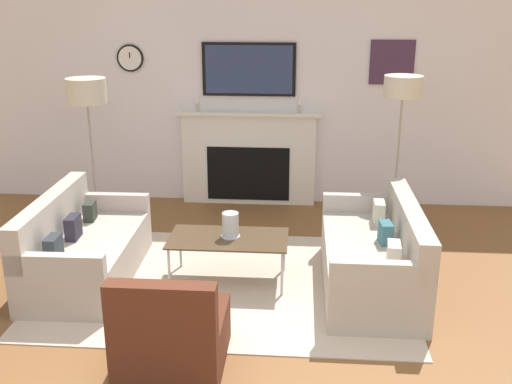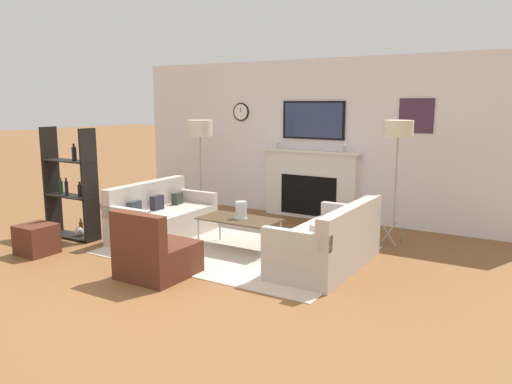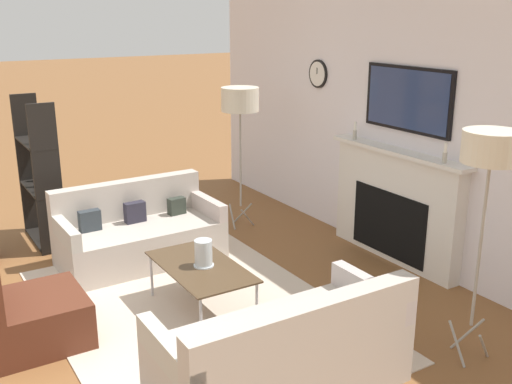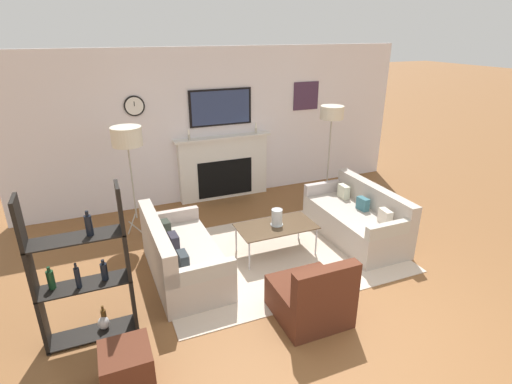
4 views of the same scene
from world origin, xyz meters
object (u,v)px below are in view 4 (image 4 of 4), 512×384
object	(u,v)px
couch_right	(357,220)
shelf_unit	(84,275)
armchair	(311,298)
floor_lamp_left	(127,138)
ottoman	(127,368)
hurricane_candle	(277,218)
coffee_table	(276,227)
floor_lamp_right	(332,114)
couch_left	(181,257)

from	to	relation	value
couch_right	shelf_unit	distance (m)	3.86
armchair	shelf_unit	bearing A→B (deg)	164.05
floor_lamp_left	ottoman	bearing A→B (deg)	-98.83
couch_right	hurricane_candle	xyz separation A→B (m)	(-1.31, 0.07, 0.25)
floor_lamp_left	couch_right	bearing A→B (deg)	-25.28
coffee_table	ottoman	world-z (taller)	coffee_table
hurricane_candle	floor_lamp_left	size ratio (longest dim) A/B	0.14
floor_lamp_left	floor_lamp_right	distance (m)	3.42
hurricane_candle	armchair	bearing A→B (deg)	-100.10
couch_right	armchair	size ratio (longest dim) A/B	2.15
couch_right	hurricane_candle	world-z (taller)	couch_right
couch_left	ottoman	distance (m)	1.72
hurricane_candle	couch_left	bearing A→B (deg)	-177.20
couch_right	floor_lamp_left	xyz separation A→B (m)	(-3.05, 1.44, 1.23)
couch_right	ottoman	size ratio (longest dim) A/B	3.93
armchair	coffee_table	bearing A→B (deg)	80.48
coffee_table	floor_lamp_right	xyz separation A→B (m)	(1.70, 1.39, 1.19)
couch_right	floor_lamp_right	world-z (taller)	floor_lamp_right
floor_lamp_left	armchair	bearing A→B (deg)	-61.88
hurricane_candle	floor_lamp_right	size ratio (longest dim) A/B	0.13
armchair	shelf_unit	size ratio (longest dim) A/B	0.49
floor_lamp_left	coffee_table	bearing A→B (deg)	-39.01
armchair	hurricane_candle	size ratio (longest dim) A/B	3.42
coffee_table	shelf_unit	distance (m)	2.58
hurricane_candle	couch_right	bearing A→B (deg)	-2.87
floor_lamp_right	ottoman	distance (m)	5.07
armchair	hurricane_candle	distance (m)	1.46
floor_lamp_left	floor_lamp_right	xyz separation A→B (m)	(3.42, 0.00, 0.08)
couch_right	coffee_table	xyz separation A→B (m)	(-1.32, 0.04, 0.12)
couch_right	floor_lamp_left	bearing A→B (deg)	154.72
coffee_table	floor_lamp_right	world-z (taller)	floor_lamp_right
coffee_table	floor_lamp_left	xyz separation A→B (m)	(-1.72, 1.39, 1.11)
couch_right	shelf_unit	world-z (taller)	shelf_unit
armchair	couch_left	bearing A→B (deg)	129.95
shelf_unit	ottoman	size ratio (longest dim) A/B	3.74
couch_right	coffee_table	distance (m)	1.33
coffee_table	hurricane_candle	size ratio (longest dim) A/B	4.66
couch_right	floor_lamp_right	bearing A→B (deg)	75.52
couch_left	ottoman	bearing A→B (deg)	-118.57
hurricane_candle	shelf_unit	size ratio (longest dim) A/B	0.14
floor_lamp_right	coffee_table	bearing A→B (deg)	-140.58
shelf_unit	floor_lamp_right	bearing A→B (deg)	27.48
couch_right	floor_lamp_left	distance (m)	3.59
armchair	floor_lamp_left	world-z (taller)	floor_lamp_left
hurricane_candle	ottoman	size ratio (longest dim) A/B	0.54
couch_right	hurricane_candle	size ratio (longest dim) A/B	7.34
coffee_table	hurricane_candle	world-z (taller)	hurricane_candle
armchair	couch_right	bearing A→B (deg)	40.81
armchair	ottoman	bearing A→B (deg)	-175.21
couch_left	hurricane_candle	world-z (taller)	couch_left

